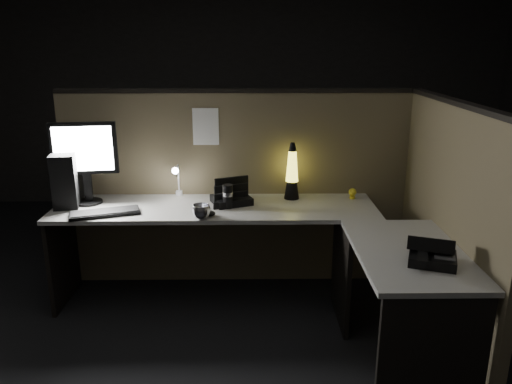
{
  "coord_description": "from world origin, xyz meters",
  "views": [
    {
      "loc": [
        0.1,
        -2.79,
        1.86
      ],
      "look_at": [
        0.14,
        0.35,
        0.91
      ],
      "focal_mm": 35.0,
      "sensor_mm": 36.0,
      "label": 1
    }
  ],
  "objects_px": {
    "pc_tower": "(67,178)",
    "desk_phone": "(431,253)",
    "lava_lamp": "(292,176)",
    "monitor": "(85,155)",
    "keyboard": "(105,213)"
  },
  "relations": [
    {
      "from": "monitor",
      "to": "lava_lamp",
      "type": "distance_m",
      "value": 1.5
    },
    {
      "from": "keyboard",
      "to": "lava_lamp",
      "type": "relative_size",
      "value": 1.09
    },
    {
      "from": "lava_lamp",
      "to": "desk_phone",
      "type": "relative_size",
      "value": 1.44
    },
    {
      "from": "pc_tower",
      "to": "desk_phone",
      "type": "xyz_separation_m",
      "value": [
        2.28,
        -1.05,
        -0.14
      ]
    },
    {
      "from": "pc_tower",
      "to": "keyboard",
      "type": "distance_m",
      "value": 0.46
    },
    {
      "from": "pc_tower",
      "to": "desk_phone",
      "type": "distance_m",
      "value": 2.52
    },
    {
      "from": "keyboard",
      "to": "desk_phone",
      "type": "xyz_separation_m",
      "value": [
        1.95,
        -0.79,
        0.04
      ]
    },
    {
      "from": "pc_tower",
      "to": "desk_phone",
      "type": "relative_size",
      "value": 1.3
    },
    {
      "from": "lava_lamp",
      "to": "monitor",
      "type": "bearing_deg",
      "value": -176.78
    },
    {
      "from": "desk_phone",
      "to": "lava_lamp",
      "type": "bearing_deg",
      "value": 139.74
    },
    {
      "from": "monitor",
      "to": "keyboard",
      "type": "height_order",
      "value": "monitor"
    },
    {
      "from": "pc_tower",
      "to": "lava_lamp",
      "type": "distance_m",
      "value": 1.63
    },
    {
      "from": "pc_tower",
      "to": "monitor",
      "type": "relative_size",
      "value": 0.65
    },
    {
      "from": "pc_tower",
      "to": "keyboard",
      "type": "bearing_deg",
      "value": -49.08
    },
    {
      "from": "pc_tower",
      "to": "monitor",
      "type": "distance_m",
      "value": 0.22
    }
  ]
}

